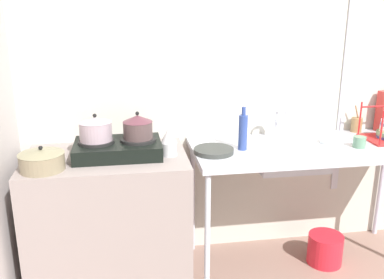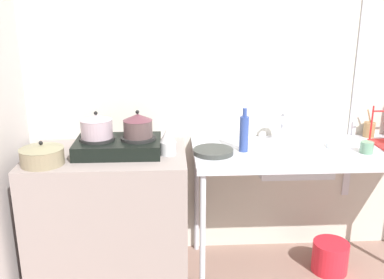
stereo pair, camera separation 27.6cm
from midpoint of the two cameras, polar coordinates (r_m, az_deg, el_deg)
wall_back at (r=3.27m, az=19.60°, el=8.88°), size 5.01×0.10×2.74m
wall_metal_strip at (r=3.30m, az=23.81°, el=10.89°), size 0.05×0.01×2.20m
counter_concrete at (r=2.95m, az=-8.11°, el=-10.05°), size 1.01×0.66×0.89m
counter_sink at (r=3.00m, az=18.49°, el=-2.44°), size 1.61×0.66×0.89m
stove at (r=2.76m, az=-6.94°, el=-0.85°), size 0.54×0.36×0.11m
pot_on_left_burner at (r=2.73m, az=-9.74°, el=1.73°), size 0.20×0.20×0.17m
pot_on_right_burner at (r=2.72m, az=-4.32°, el=1.86°), size 0.19×0.19×0.17m
pot_beside_stove at (r=2.65m, az=-16.49°, el=-1.98°), size 0.26×0.26×0.15m
percolator at (r=2.70m, az=-0.30°, el=-0.26°), size 0.11×0.11×0.18m
sink_basin at (r=2.92m, az=15.65°, el=-2.73°), size 0.46×0.37×0.13m
faucet at (r=3.01m, az=14.68°, el=2.63°), size 0.11×0.07×0.25m
frying_pan at (r=2.75m, az=5.71°, el=-1.62°), size 0.26×0.26×0.03m
cup_by_rack at (r=3.02m, az=24.62°, el=-1.00°), size 0.08×0.08×0.07m
small_bowl_on_drainboard at (r=3.06m, az=21.14°, el=-0.74°), size 0.14×0.14×0.04m
bottle_by_sink at (r=2.79m, az=9.73°, el=0.81°), size 0.06×0.06×0.29m
utensil_jar at (r=3.39m, az=24.61°, el=1.20°), size 0.08×0.08×0.21m
bucket_on_floor at (r=3.31m, az=20.17°, el=-14.44°), size 0.25×0.25×0.22m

